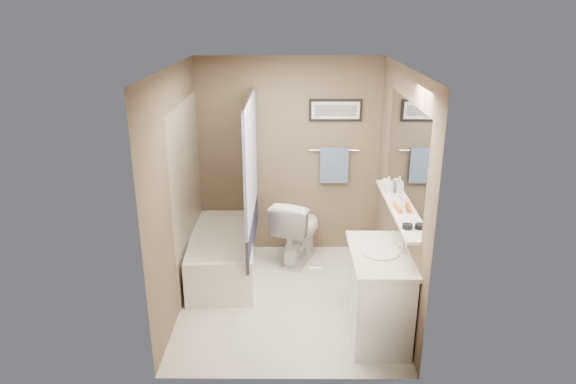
{
  "coord_description": "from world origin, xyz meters",
  "views": [
    {
      "loc": [
        0.03,
        -4.74,
        2.91
      ],
      "look_at": [
        0.0,
        0.15,
        1.15
      ],
      "focal_mm": 32.0,
      "sensor_mm": 36.0,
      "label": 1
    }
  ],
  "objects_px": {
    "bathtub": "(223,253)",
    "hair_brush_front": "(397,207)",
    "glass_jar": "(386,184)",
    "candle_bowl_near": "(407,226)",
    "soap_bottle": "(389,184)",
    "toilet": "(298,229)",
    "vanity": "(379,295)"
  },
  "relations": [
    {
      "from": "candle_bowl_near",
      "to": "soap_bottle",
      "type": "distance_m",
      "value": 0.93
    },
    {
      "from": "bathtub",
      "to": "glass_jar",
      "type": "bearing_deg",
      "value": -9.55
    },
    {
      "from": "candle_bowl_near",
      "to": "glass_jar",
      "type": "bearing_deg",
      "value": 90.0
    },
    {
      "from": "vanity",
      "to": "candle_bowl_near",
      "type": "distance_m",
      "value": 0.76
    },
    {
      "from": "hair_brush_front",
      "to": "glass_jar",
      "type": "height_order",
      "value": "glass_jar"
    },
    {
      "from": "candle_bowl_near",
      "to": "glass_jar",
      "type": "relative_size",
      "value": 0.9
    },
    {
      "from": "glass_jar",
      "to": "bathtub",
      "type": "bearing_deg",
      "value": 173.96
    },
    {
      "from": "glass_jar",
      "to": "candle_bowl_near",
      "type": "bearing_deg",
      "value": -90.0
    },
    {
      "from": "candle_bowl_near",
      "to": "glass_jar",
      "type": "distance_m",
      "value": 1.05
    },
    {
      "from": "bathtub",
      "to": "vanity",
      "type": "bearing_deg",
      "value": -39.29
    },
    {
      "from": "candle_bowl_near",
      "to": "bathtub",
      "type": "bearing_deg",
      "value": 145.31
    },
    {
      "from": "vanity",
      "to": "candle_bowl_near",
      "type": "relative_size",
      "value": 10.0
    },
    {
      "from": "toilet",
      "to": "hair_brush_front",
      "type": "relative_size",
      "value": 3.66
    },
    {
      "from": "vanity",
      "to": "glass_jar",
      "type": "relative_size",
      "value": 9.0
    },
    {
      "from": "glass_jar",
      "to": "soap_bottle",
      "type": "bearing_deg",
      "value": -90.0
    },
    {
      "from": "bathtub",
      "to": "candle_bowl_near",
      "type": "distance_m",
      "value": 2.34
    },
    {
      "from": "bathtub",
      "to": "candle_bowl_near",
      "type": "relative_size",
      "value": 16.67
    },
    {
      "from": "toilet",
      "to": "candle_bowl_near",
      "type": "bearing_deg",
      "value": 141.52
    },
    {
      "from": "glass_jar",
      "to": "soap_bottle",
      "type": "xyz_separation_m",
      "value": [
        0.0,
        -0.12,
        0.03
      ]
    },
    {
      "from": "bathtub",
      "to": "hair_brush_front",
      "type": "bearing_deg",
      "value": -27.33
    },
    {
      "from": "vanity",
      "to": "toilet",
      "type": "bearing_deg",
      "value": 118.21
    },
    {
      "from": "bathtub",
      "to": "glass_jar",
      "type": "distance_m",
      "value": 2.01
    },
    {
      "from": "toilet",
      "to": "glass_jar",
      "type": "height_order",
      "value": "glass_jar"
    },
    {
      "from": "bathtub",
      "to": "hair_brush_front",
      "type": "height_order",
      "value": "hair_brush_front"
    },
    {
      "from": "soap_bottle",
      "to": "vanity",
      "type": "bearing_deg",
      "value": -102.36
    },
    {
      "from": "bathtub",
      "to": "vanity",
      "type": "relative_size",
      "value": 1.67
    },
    {
      "from": "toilet",
      "to": "glass_jar",
      "type": "xyz_separation_m",
      "value": [
        0.92,
        -0.54,
        0.76
      ]
    },
    {
      "from": "bathtub",
      "to": "glass_jar",
      "type": "relative_size",
      "value": 15.0
    },
    {
      "from": "glass_jar",
      "to": "hair_brush_front",
      "type": "bearing_deg",
      "value": -90.0
    },
    {
      "from": "bathtub",
      "to": "soap_bottle",
      "type": "xyz_separation_m",
      "value": [
        1.79,
        -0.31,
        0.95
      ]
    },
    {
      "from": "glass_jar",
      "to": "soap_bottle",
      "type": "distance_m",
      "value": 0.12
    },
    {
      "from": "toilet",
      "to": "hair_brush_front",
      "type": "height_order",
      "value": "hair_brush_front"
    }
  ]
}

